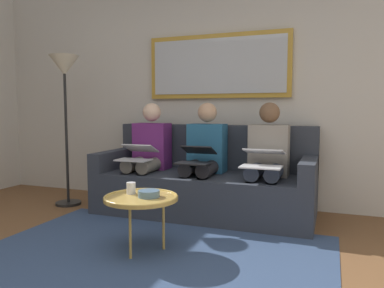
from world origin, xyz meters
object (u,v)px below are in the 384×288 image
(laptop_silver, at_px, (137,153))
(standing_lamp, at_px, (65,82))
(cup, at_px, (131,188))
(bowl, at_px, (149,194))
(person_left, at_px, (267,158))
(couch, at_px, (206,182))
(laptop_black, at_px, (196,156))
(person_right, at_px, (148,152))
(framed_mirror, at_px, (218,66))
(person_middle, at_px, (204,155))
(laptop_white, at_px, (263,158))
(coffee_table, at_px, (141,199))

(laptop_silver, relative_size, standing_lamp, 0.22)
(cup, xyz_separation_m, bowl, (-0.18, 0.05, -0.02))
(person_left, height_order, standing_lamp, standing_lamp)
(couch, distance_m, laptop_black, 0.44)
(person_right, bearing_deg, laptop_black, 160.07)
(framed_mirror, relative_size, laptop_black, 4.32)
(framed_mirror, bearing_deg, laptop_black, 90.00)
(person_right, height_order, standing_lamp, standing_lamp)
(laptop_black, distance_m, laptop_silver, 0.64)
(person_left, bearing_deg, cup, 51.56)
(person_middle, distance_m, laptop_silver, 0.68)
(bowl, distance_m, laptop_black, 0.92)
(framed_mirror, xyz_separation_m, laptop_white, (-0.64, 0.69, -0.92))
(laptop_white, height_order, standing_lamp, standing_lamp)
(laptop_white, height_order, laptop_silver, laptop_white)
(person_middle, xyz_separation_m, laptop_silver, (0.64, 0.24, 0.02))
(bowl, xyz_separation_m, person_right, (0.59, -1.14, 0.17))
(person_left, height_order, laptop_silver, person_left)
(person_left, bearing_deg, laptop_white, 90.00)
(couch, xyz_separation_m, person_middle, (0.00, 0.07, 0.30))
(framed_mirror, distance_m, coffee_table, 1.98)
(person_middle, relative_size, laptop_silver, 3.19)
(laptop_white, bearing_deg, cup, 44.57)
(bowl, distance_m, laptop_silver, 1.09)
(coffee_table, bearing_deg, cup, -26.62)
(framed_mirror, bearing_deg, person_middle, 90.00)
(laptop_silver, bearing_deg, framed_mirror, -132.74)
(framed_mirror, bearing_deg, bowl, 88.29)
(couch, xyz_separation_m, framed_mirror, (0.00, -0.39, 1.24))
(couch, bearing_deg, bowl, 87.74)
(person_middle, bearing_deg, bowl, 87.61)
(person_right, bearing_deg, standing_lamp, 12.33)
(coffee_table, distance_m, standing_lamp, 1.98)
(couch, bearing_deg, coffee_table, 84.96)
(coffee_table, relative_size, laptop_white, 1.46)
(coffee_table, bearing_deg, bowl, -168.35)
(framed_mirror, bearing_deg, couch, 90.00)
(standing_lamp, bearing_deg, laptop_black, 178.78)
(laptop_black, relative_size, laptop_silver, 1.05)
(laptop_white, height_order, laptop_black, laptop_black)
(framed_mirror, bearing_deg, person_right, 35.52)
(standing_lamp, bearing_deg, person_right, -167.67)
(laptop_black, bearing_deg, cup, 75.29)
(couch, distance_m, bowl, 1.21)
(couch, bearing_deg, framed_mirror, -90.00)
(cup, distance_m, laptop_white, 1.23)
(bowl, height_order, laptop_silver, laptop_silver)
(person_left, xyz_separation_m, person_right, (1.28, 0.00, 0.00))
(bowl, height_order, standing_lamp, standing_lamp)
(person_middle, bearing_deg, couch, -90.00)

